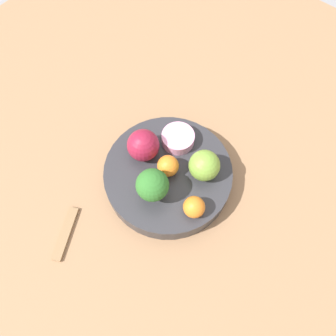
{
  "coord_description": "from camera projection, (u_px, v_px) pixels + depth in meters",
  "views": [
    {
      "loc": [
        0.15,
        -0.18,
        0.55
      ],
      "look_at": [
        0.0,
        0.0,
        0.07
      ],
      "focal_mm": 35.0,
      "sensor_mm": 36.0,
      "label": 1
    }
  ],
  "objects": [
    {
      "name": "ground_plane",
      "position": [
        168.0,
        184.0,
        0.6
      ],
      "size": [
        6.0,
        6.0,
        0.0
      ],
      "primitive_type": "plane",
      "color": "gray"
    },
    {
      "name": "table_surface",
      "position": [
        168.0,
        181.0,
        0.59
      ],
      "size": [
        1.2,
        1.2,
        0.02
      ],
      "color": "#936D4C",
      "rests_on": "ground_plane"
    },
    {
      "name": "small_cup",
      "position": [
        178.0,
        138.0,
        0.57
      ],
      "size": [
        0.06,
        0.06,
        0.02
      ],
      "color": "#EA9EC6",
      "rests_on": "bowl"
    },
    {
      "name": "orange_front",
      "position": [
        170.0,
        164.0,
        0.54
      ],
      "size": [
        0.04,
        0.04,
        0.04
      ],
      "color": "orange",
      "rests_on": "bowl"
    },
    {
      "name": "bowl",
      "position": [
        168.0,
        175.0,
        0.57
      ],
      "size": [
        0.22,
        0.22,
        0.04
      ],
      "color": "#2D2D33",
      "rests_on": "table_surface"
    },
    {
      "name": "broccoli",
      "position": [
        152.0,
        185.0,
        0.5
      ],
      "size": [
        0.05,
        0.05,
        0.06
      ],
      "color": "#99C17A",
      "rests_on": "bowl"
    },
    {
      "name": "apple_green",
      "position": [
        142.0,
        147.0,
        0.54
      ],
      "size": [
        0.05,
        0.05,
        0.05
      ],
      "color": "maroon",
      "rests_on": "bowl"
    },
    {
      "name": "spoon",
      "position": [
        65.0,
        233.0,
        0.54
      ],
      "size": [
        0.06,
        0.09,
        0.01
      ],
      "color": "olive",
      "rests_on": "table_surface"
    },
    {
      "name": "apple_red",
      "position": [
        204.0,
        165.0,
        0.53
      ],
      "size": [
        0.05,
        0.05,
        0.05
      ],
      "color": "olive",
      "rests_on": "bowl"
    },
    {
      "name": "orange_back",
      "position": [
        194.0,
        207.0,
        0.5
      ],
      "size": [
        0.03,
        0.03,
        0.03
      ],
      "color": "orange",
      "rests_on": "bowl"
    }
  ]
}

